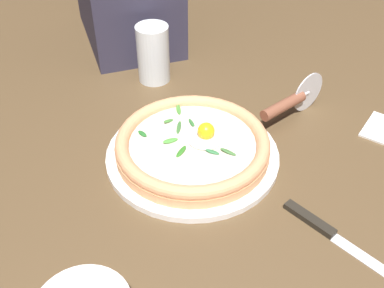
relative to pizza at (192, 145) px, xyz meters
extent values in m
cube|color=brown|center=(-0.02, 0.00, -0.04)|extent=(2.40, 2.40, 0.03)
cylinder|color=white|center=(0.00, 0.00, -0.02)|extent=(0.30, 0.30, 0.01)
cylinder|color=#E3A06A|center=(0.00, 0.00, -0.01)|extent=(0.27, 0.27, 0.02)
torus|color=#E99D6B|center=(0.00, 0.00, 0.01)|extent=(0.27, 0.27, 0.02)
cylinder|color=beige|center=(0.00, 0.00, 0.00)|extent=(0.22, 0.22, 0.00)
ellipsoid|color=white|center=(0.00, -0.02, 0.01)|extent=(0.07, 0.06, 0.01)
sphere|color=yellow|center=(0.00, -0.03, 0.02)|extent=(0.03, 0.03, 0.03)
ellipsoid|color=#376931|center=(0.05, 0.00, 0.01)|extent=(0.03, 0.03, 0.01)
ellipsoid|color=#4A983A|center=(0.02, 0.03, 0.01)|extent=(0.01, 0.03, 0.01)
ellipsoid|color=#418132|center=(0.10, -0.03, 0.01)|extent=(0.03, 0.02, 0.01)
ellipsoid|color=#226426|center=(0.06, 0.06, 0.01)|extent=(0.02, 0.01, 0.01)
ellipsoid|color=#2E7221|center=(-0.01, 0.03, 0.01)|extent=(0.02, 0.03, 0.01)
ellipsoid|color=#3E7036|center=(-0.05, -0.04, 0.01)|extent=(0.03, 0.02, 0.01)
ellipsoid|color=#2F6E31|center=(0.05, -0.03, 0.01)|extent=(0.03, 0.01, 0.01)
ellipsoid|color=#417E34|center=(0.07, 0.01, 0.01)|extent=(0.01, 0.02, 0.01)
ellipsoid|color=#2F6E3D|center=(-0.04, -0.02, 0.01)|extent=(0.02, 0.02, 0.01)
cylinder|color=silver|center=(0.01, -0.27, 0.01)|extent=(0.01, 0.08, 0.08)
cylinder|color=silver|center=(0.01, -0.26, 0.01)|extent=(0.01, 0.02, 0.01)
cylinder|color=brown|center=(0.00, -0.20, 0.01)|extent=(0.04, 0.11, 0.02)
cube|color=silver|center=(-0.33, -0.10, -0.03)|extent=(0.13, 0.04, 0.00)
cube|color=black|center=(-0.22, -0.08, -0.02)|extent=(0.09, 0.03, 0.01)
cylinder|color=silver|center=(0.27, -0.07, 0.03)|extent=(0.07, 0.07, 0.12)
cylinder|color=#E3D187|center=(0.27, -0.07, 0.00)|extent=(0.06, 0.06, 0.05)
camera|label=1|loc=(-0.52, 0.32, 0.52)|focal=43.20mm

